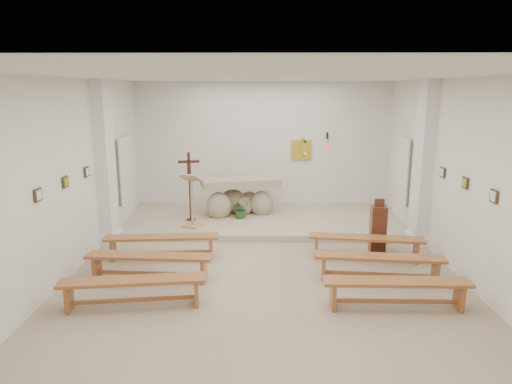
{
  "coord_description": "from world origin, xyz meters",
  "views": [
    {
      "loc": [
        -0.06,
        -7.55,
        3.31
      ],
      "look_at": [
        -0.16,
        1.6,
        1.23
      ],
      "focal_mm": 32.0,
      "sensor_mm": 36.0,
      "label": 1
    }
  ],
  "objects_px": {
    "bench_right_second": "(379,262)",
    "bench_left_third": "(133,286)",
    "donation_pedestal": "(378,229)",
    "bench_right_front": "(366,242)",
    "crucifix_stand": "(189,181)",
    "lectern": "(192,200)",
    "bench_right_third": "(396,287)",
    "bench_left_second": "(149,261)",
    "altar": "(239,199)",
    "bench_left_front": "(162,242)"
  },
  "relations": [
    {
      "from": "bench_left_front",
      "to": "crucifix_stand",
      "type": "bearing_deg",
      "value": 79.47
    },
    {
      "from": "donation_pedestal",
      "to": "bench_left_front",
      "type": "height_order",
      "value": "donation_pedestal"
    },
    {
      "from": "crucifix_stand",
      "to": "bench_left_second",
      "type": "bearing_deg",
      "value": -104.68
    },
    {
      "from": "lectern",
      "to": "bench_right_third",
      "type": "xyz_separation_m",
      "value": [
        3.67,
        -3.74,
        -0.43
      ]
    },
    {
      "from": "altar",
      "to": "bench_left_front",
      "type": "height_order",
      "value": "altar"
    },
    {
      "from": "crucifix_stand",
      "to": "bench_left_front",
      "type": "height_order",
      "value": "crucifix_stand"
    },
    {
      "from": "bench_left_front",
      "to": "bench_right_third",
      "type": "relative_size",
      "value": 1.01
    },
    {
      "from": "bench_left_second",
      "to": "bench_right_third",
      "type": "bearing_deg",
      "value": -11.2
    },
    {
      "from": "bench_left_third",
      "to": "bench_right_third",
      "type": "xyz_separation_m",
      "value": [
        4.03,
        -0.0,
        0.0
      ]
    },
    {
      "from": "bench_left_second",
      "to": "bench_right_third",
      "type": "relative_size",
      "value": 1.01
    },
    {
      "from": "altar",
      "to": "bench_left_front",
      "type": "bearing_deg",
      "value": -130.79
    },
    {
      "from": "crucifix_stand",
      "to": "bench_left_third",
      "type": "bearing_deg",
      "value": -103.71
    },
    {
      "from": "altar",
      "to": "bench_right_third",
      "type": "distance_m",
      "value": 5.57
    },
    {
      "from": "altar",
      "to": "lectern",
      "type": "height_order",
      "value": "lectern"
    },
    {
      "from": "lectern",
      "to": "bench_right_second",
      "type": "bearing_deg",
      "value": -18.16
    },
    {
      "from": "altar",
      "to": "bench_right_third",
      "type": "relative_size",
      "value": 0.94
    },
    {
      "from": "lectern",
      "to": "bench_right_third",
      "type": "height_order",
      "value": "lectern"
    },
    {
      "from": "bench_right_front",
      "to": "bench_left_third",
      "type": "bearing_deg",
      "value": -144.91
    },
    {
      "from": "bench_right_front",
      "to": "bench_left_front",
      "type": "bearing_deg",
      "value": -172.27
    },
    {
      "from": "bench_left_second",
      "to": "bench_right_third",
      "type": "xyz_separation_m",
      "value": [
        4.03,
        -1.04,
        0.0
      ]
    },
    {
      "from": "bench_left_second",
      "to": "bench_right_second",
      "type": "xyz_separation_m",
      "value": [
        4.03,
        0.0,
        0.0
      ]
    },
    {
      "from": "bench_left_front",
      "to": "bench_right_front",
      "type": "xyz_separation_m",
      "value": [
        4.03,
        0.0,
        0.0
      ]
    },
    {
      "from": "bench_right_second",
      "to": "bench_right_third",
      "type": "distance_m",
      "value": 1.04
    },
    {
      "from": "altar",
      "to": "donation_pedestal",
      "type": "height_order",
      "value": "donation_pedestal"
    },
    {
      "from": "bench_left_front",
      "to": "bench_left_third",
      "type": "xyz_separation_m",
      "value": [
        0.0,
        -2.08,
        0.0
      ]
    },
    {
      "from": "bench_left_third",
      "to": "altar",
      "type": "bearing_deg",
      "value": 67.06
    },
    {
      "from": "lectern",
      "to": "crucifix_stand",
      "type": "height_order",
      "value": "crucifix_stand"
    },
    {
      "from": "bench_left_second",
      "to": "bench_left_front",
      "type": "bearing_deg",
      "value": 93.31
    },
    {
      "from": "altar",
      "to": "bench_left_front",
      "type": "xyz_separation_m",
      "value": [
        -1.4,
        -2.82,
        -0.19
      ]
    },
    {
      "from": "crucifix_stand",
      "to": "altar",
      "type": "bearing_deg",
      "value": 17.14
    },
    {
      "from": "lectern",
      "to": "bench_left_front",
      "type": "relative_size",
      "value": 0.57
    },
    {
      "from": "altar",
      "to": "crucifix_stand",
      "type": "bearing_deg",
      "value": -166.57
    },
    {
      "from": "altar",
      "to": "bench_right_third",
      "type": "bearing_deg",
      "value": -76.19
    },
    {
      "from": "crucifix_stand",
      "to": "donation_pedestal",
      "type": "height_order",
      "value": "crucifix_stand"
    },
    {
      "from": "bench_left_front",
      "to": "bench_right_second",
      "type": "height_order",
      "value": "same"
    },
    {
      "from": "donation_pedestal",
      "to": "bench_right_front",
      "type": "distance_m",
      "value": 0.55
    },
    {
      "from": "crucifix_stand",
      "to": "bench_right_front",
      "type": "relative_size",
      "value": 0.75
    },
    {
      "from": "bench_right_second",
      "to": "bench_left_third",
      "type": "relative_size",
      "value": 1.0
    },
    {
      "from": "crucifix_stand",
      "to": "lectern",
      "type": "bearing_deg",
      "value": -87.4
    },
    {
      "from": "bench_right_third",
      "to": "bench_left_second",
      "type": "bearing_deg",
      "value": 166.18
    },
    {
      "from": "bench_left_front",
      "to": "bench_right_third",
      "type": "distance_m",
      "value": 4.53
    },
    {
      "from": "donation_pedestal",
      "to": "bench_right_second",
      "type": "relative_size",
      "value": 0.5
    },
    {
      "from": "crucifix_stand",
      "to": "bench_right_front",
      "type": "xyz_separation_m",
      "value": [
        3.8,
        -2.2,
        -0.77
      ]
    },
    {
      "from": "bench_right_front",
      "to": "bench_right_third",
      "type": "height_order",
      "value": "same"
    },
    {
      "from": "altar",
      "to": "donation_pedestal",
      "type": "relative_size",
      "value": 1.85
    },
    {
      "from": "crucifix_stand",
      "to": "bench_left_front",
      "type": "xyz_separation_m",
      "value": [
        -0.23,
        -2.2,
        -0.77
      ]
    },
    {
      "from": "lectern",
      "to": "bench_right_third",
      "type": "bearing_deg",
      "value": -27.37
    },
    {
      "from": "crucifix_stand",
      "to": "bench_left_front",
      "type": "relative_size",
      "value": 0.75
    },
    {
      "from": "bench_right_third",
      "to": "lectern",
      "type": "bearing_deg",
      "value": 135.14
    },
    {
      "from": "lectern",
      "to": "crucifix_stand",
      "type": "bearing_deg",
      "value": 121.46
    }
  ]
}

